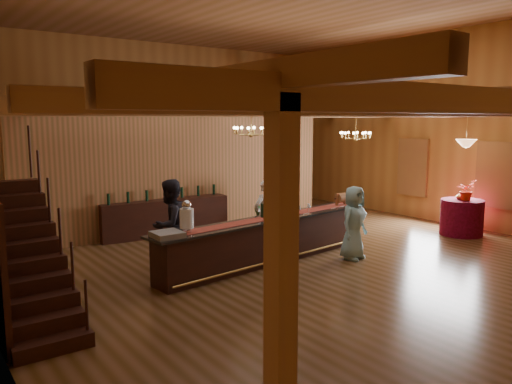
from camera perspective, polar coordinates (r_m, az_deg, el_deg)
floor at (r=11.34m, az=3.05°, el=-7.06°), size 14.00×14.00×0.00m
wall_back at (r=16.96m, az=-12.09°, el=7.25°), size 12.00×0.10×5.50m
wall_right at (r=15.45m, az=20.80°, el=6.82°), size 0.10×14.00×5.50m
beam_grid at (r=11.34m, az=1.53°, el=9.49°), size 11.90×13.90×0.39m
support_posts at (r=10.65m, az=4.81°, el=0.70°), size 9.20×10.20×3.20m
partition_wall at (r=13.67m, az=-7.86°, el=2.11°), size 9.00×0.18×3.10m
window_right_front at (r=14.66m, az=25.68°, el=1.79°), size 0.12×1.05×1.75m
window_right_back at (r=16.05m, az=17.50°, el=2.71°), size 0.12×1.05×1.75m
staircase at (r=8.13m, az=-24.70°, el=-6.74°), size 1.00×2.80×2.00m
backroom_boxes at (r=15.66m, az=-10.58°, el=-0.94°), size 4.10×0.60×1.10m
tasting_bar at (r=10.61m, az=1.55°, el=-5.45°), size 5.74×1.34×0.96m
beverage_dispenser at (r=9.21m, az=-7.93°, el=-2.84°), size 0.26×0.26×0.60m
glass_rack_tray at (r=8.93m, az=-10.11°, el=-4.80°), size 0.50×0.50×0.10m
raffle_drum at (r=12.17m, az=9.69°, el=-0.70°), size 0.34×0.24×0.30m
bar_bottle_0 at (r=10.49m, az=0.75°, el=-2.16°), size 0.07×0.07×0.30m
bar_bottle_1 at (r=10.66m, az=1.73°, el=-2.00°), size 0.07×0.07×0.30m
bar_bottle_2 at (r=10.72m, az=2.04°, el=-1.94°), size 0.07×0.07×0.30m
backbar_shelf at (r=13.23m, az=-10.33°, el=-2.86°), size 3.41×0.83×0.95m
round_table at (r=14.12m, az=22.45°, el=-2.69°), size 1.08×1.08×0.93m
chandelier_left at (r=11.15m, az=-0.55°, el=7.06°), size 0.80×0.80×0.59m
chandelier_right at (r=13.39m, az=11.30°, el=6.42°), size 0.80×0.80×0.75m
pendant_lamp at (r=13.90m, az=22.89°, el=5.17°), size 0.52×0.52×0.90m
bartender at (r=11.37m, az=1.02°, el=-2.72°), size 0.64×0.46×1.66m
staff_second at (r=10.09m, az=-9.79°, el=-3.75°), size 1.09×0.99×1.84m
guest at (r=10.96m, az=11.10°, el=-3.47°), size 0.88×0.67×1.60m
floor_plant at (r=13.92m, az=1.22°, el=-1.38°), size 0.88×0.78×1.33m
table_flowers at (r=13.92m, az=22.88°, el=0.21°), size 0.54×0.48×0.54m
table_vase at (r=14.04m, az=22.23°, el=-0.24°), size 0.17×0.17×0.28m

